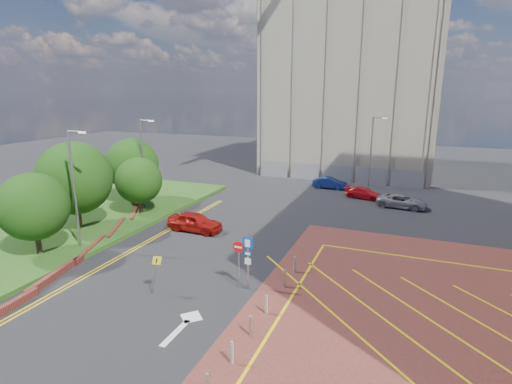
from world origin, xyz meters
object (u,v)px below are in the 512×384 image
Objects in this scene: tree_b at (75,178)px; car_silver_back at (401,201)px; lamp_left_far at (143,159)px; warning_sign at (155,270)px; tree_a at (33,207)px; lamp_back at (372,150)px; sign_cluster at (244,256)px; tree_c at (139,180)px; lamp_left_near at (74,185)px; tree_d at (132,165)px; car_blue_back at (330,183)px; car_red_left at (195,222)px; car_red_back at (364,193)px.

car_silver_back is at bearing 34.75° from tree_b.
warning_sign is at bearing -51.66° from lamp_left_far.
tree_a is 0.68× the size of lamp_back.
sign_cluster is 21.53m from car_silver_back.
lamp_left_near is at bearing -82.31° from tree_c.
lamp_left_far reaches higher than tree_d.
tree_b is 1.50× the size of car_silver_back.
tree_c is (0.50, 10.00, -0.31)m from tree_a.
lamp_back is 3.56× the size of warning_sign.
tree_d is 11.76m from lamp_left_near.
tree_a is 10.02m from tree_c.
lamp_back is at bearing 82.03° from sign_cluster.
lamp_left_near reaches higher than car_silver_back.
lamp_left_near is at bearing 154.54° from car_blue_back.
lamp_left_near reaches higher than tree_b.
lamp_left_near is (4.08, -11.00, 0.79)m from tree_d.
car_red_back is (11.14, 14.94, -0.19)m from car_red_left.
warning_sign is at bearing -105.22° from lamp_back.
sign_cluster is (14.72, -11.02, -2.71)m from lamp_left_far.
car_silver_back reaches higher than car_blue_back.
warning_sign is 0.51× the size of car_red_left.
car_red_back is (18.49, 11.25, -4.10)m from lamp_left_far.
sign_cluster is 25.36m from car_blue_back.
tree_c is 4.30m from tree_d.
tree_a reaches higher than warning_sign.
tree_c is 7.08m from car_red_left.
car_red_back is at bearing 80.38° from sign_cluster.
car_red_left is at bearing 135.19° from sign_cluster.
tree_b is at bearing 151.47° from warning_sign.
tree_b reaches higher than car_silver_back.
tree_c is 1.53× the size of sign_cluster.
tree_a is 0.68× the size of lamp_left_far.
tree_d reaches higher than tree_c.
tree_c is 14.94m from warning_sign.
tree_c reaches higher than car_red_left.
warning_sign is at bearing -151.33° from sign_cluster.
tree_a is 13.24m from tree_d.
car_red_left is 19.61m from car_silver_back.
lamp_left_near reaches higher than sign_cluster.
lamp_left_far is 22.03m from car_red_back.
sign_cluster reaches higher than car_red_back.
warning_sign is at bearing -7.37° from tree_a.
warning_sign is (8.52, -3.31, -3.23)m from lamp_left_near.
lamp_back is (17.58, 18.00, 1.17)m from tree_c.
lamp_left_far is at bearing -25.68° from tree_d.
tree_d is 0.76× the size of lamp_back.
tree_a is at bearing -87.99° from lamp_left_far.
tree_b is 0.84× the size of lamp_back.
tree_a is 1.10× the size of tree_c.
sign_cluster is 0.85× the size of car_blue_back.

